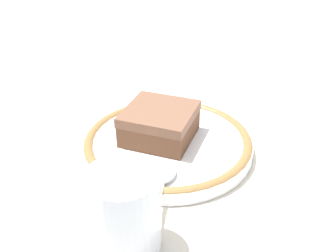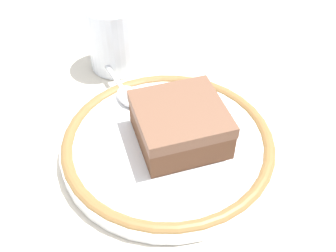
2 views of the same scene
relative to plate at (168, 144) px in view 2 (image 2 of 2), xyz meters
name	(u,v)px [view 2 (image 2 of 2)]	position (x,y,z in m)	size (l,w,h in m)	color
ground_plane	(133,153)	(0.02, 0.03, -0.01)	(2.40, 2.40, 0.00)	#B7B2A8
placemat	(133,153)	(0.02, 0.03, -0.01)	(0.43, 0.39, 0.00)	beige
plate	(168,144)	(0.00, 0.00, 0.00)	(0.22, 0.22, 0.02)	white
cake_slice	(180,124)	(-0.01, -0.01, 0.03)	(0.11, 0.11, 0.04)	brown
spoon	(124,89)	(0.09, -0.01, 0.01)	(0.13, 0.04, 0.01)	silver
cup	(115,40)	(0.16, -0.04, 0.03)	(0.07, 0.07, 0.08)	silver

